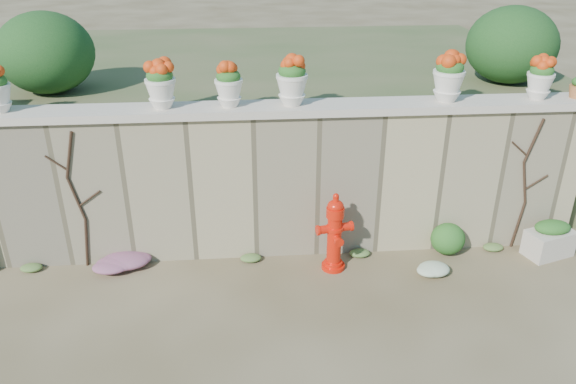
{
  "coord_description": "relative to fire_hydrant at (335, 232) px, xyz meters",
  "views": [
    {
      "loc": [
        -0.53,
        -4.98,
        4.19
      ],
      "look_at": [
        -0.0,
        1.4,
        1.08
      ],
      "focal_mm": 35.0,
      "sensor_mm": 36.0,
      "label": 1
    }
  ],
  "objects": [
    {
      "name": "ground",
      "position": [
        -0.59,
        -1.24,
        -0.55
      ],
      "size": [
        80.0,
        80.0,
        0.0
      ],
      "primitive_type": "plane",
      "color": "#4D3F26",
      "rests_on": "ground"
    },
    {
      "name": "stone_wall",
      "position": [
        -0.59,
        0.56,
        0.45
      ],
      "size": [
        8.0,
        0.4,
        2.0
      ],
      "primitive_type": "cube",
      "color": "tan",
      "rests_on": "ground"
    },
    {
      "name": "wall_cap",
      "position": [
        -0.59,
        0.56,
        1.5
      ],
      "size": [
        8.1,
        0.52,
        0.1
      ],
      "primitive_type": "cube",
      "color": "beige",
      "rests_on": "stone_wall"
    },
    {
      "name": "raised_fill",
      "position": [
        -0.59,
        3.76,
        0.45
      ],
      "size": [
        9.0,
        6.0,
        2.0
      ],
      "primitive_type": "cube",
      "color": "#384C23",
      "rests_on": "ground"
    },
    {
      "name": "back_shrub_left",
      "position": [
        -3.79,
        1.76,
        2.0
      ],
      "size": [
        1.3,
        1.3,
        1.1
      ],
      "primitive_type": "ellipsoid",
      "color": "#143814",
      "rests_on": "raised_fill"
    },
    {
      "name": "back_shrub_right",
      "position": [
        2.81,
        1.76,
        2.0
      ],
      "size": [
        1.3,
        1.3,
        1.1
      ],
      "primitive_type": "ellipsoid",
      "color": "#143814",
      "rests_on": "raised_fill"
    },
    {
      "name": "vine_left",
      "position": [
        -3.26,
        0.34,
        0.44
      ],
      "size": [
        0.6,
        0.04,
        1.91
      ],
      "color": "black",
      "rests_on": "ground"
    },
    {
      "name": "vine_right",
      "position": [
        2.64,
        0.34,
        0.44
      ],
      "size": [
        0.6,
        0.04,
        1.91
      ],
      "color": "black",
      "rests_on": "ground"
    },
    {
      "name": "fire_hydrant",
      "position": [
        0.0,
        0.0,
        0.0
      ],
      "size": [
        0.48,
        0.34,
        1.09
      ],
      "rotation": [
        0.0,
        0.0,
        0.18
      ],
      "color": "red",
      "rests_on": "ground"
    },
    {
      "name": "planter_box",
      "position": [
        3.01,
        0.09,
        -0.31
      ],
      "size": [
        0.71,
        0.54,
        0.53
      ],
      "rotation": [
        0.0,
        0.0,
        0.31
      ],
      "color": "beige",
      "rests_on": "ground"
    },
    {
      "name": "green_shrub",
      "position": [
        1.67,
        0.23,
        -0.27
      ],
      "size": [
        0.59,
        0.53,
        0.56
      ],
      "primitive_type": "ellipsoid",
      "color": "#1E5119",
      "rests_on": "ground"
    },
    {
      "name": "magenta_clump",
      "position": [
        -2.79,
        0.18,
        -0.43
      ],
      "size": [
        0.9,
        0.6,
        0.24
      ],
      "primitive_type": "ellipsoid",
      "color": "#BF269B",
      "rests_on": "ground"
    },
    {
      "name": "white_flowers",
      "position": [
        1.2,
        -0.29,
        -0.45
      ],
      "size": [
        0.57,
        0.45,
        0.2
      ],
      "primitive_type": "ellipsoid",
      "color": "white",
      "rests_on": "ground"
    },
    {
      "name": "urn_pot_1",
      "position": [
        -2.11,
        0.56,
        1.84
      ],
      "size": [
        0.37,
        0.37,
        0.58
      ],
      "color": "silver",
      "rests_on": "wall_cap"
    },
    {
      "name": "urn_pot_2",
      "position": [
        -1.29,
        0.56,
        1.82
      ],
      "size": [
        0.35,
        0.35,
        0.54
      ],
      "color": "silver",
      "rests_on": "wall_cap"
    },
    {
      "name": "urn_pot_3",
      "position": [
        -0.51,
        0.56,
        1.85
      ],
      "size": [
        0.39,
        0.39,
        0.62
      ],
      "color": "silver",
      "rests_on": "wall_cap"
    },
    {
      "name": "urn_pot_4",
      "position": [
        1.47,
        0.56,
        1.86
      ],
      "size": [
        0.4,
        0.4,
        0.63
      ],
      "color": "silver",
      "rests_on": "wall_cap"
    },
    {
      "name": "urn_pot_5",
      "position": [
        2.68,
        0.56,
        1.81
      ],
      "size": [
        0.34,
        0.34,
        0.54
      ],
      "color": "silver",
      "rests_on": "wall_cap"
    }
  ]
}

